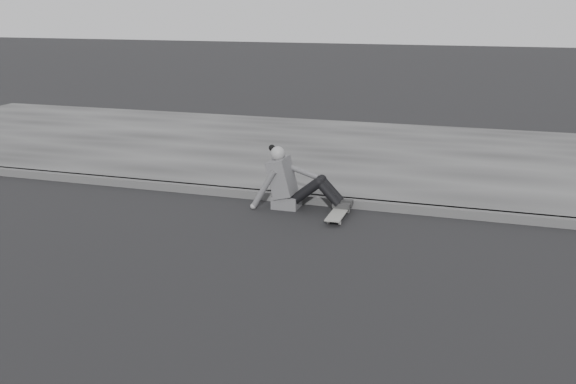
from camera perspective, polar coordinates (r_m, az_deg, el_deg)
name	(u,v)px	position (r m, az deg, el deg)	size (l,w,h in m)	color
ground	(425,296)	(6.47, 12.10, -9.03)	(80.00, 80.00, 0.00)	black
curb	(445,211)	(8.85, 13.80, -1.69)	(24.00, 0.16, 0.12)	#444444
sidewalk	(458,161)	(11.76, 14.85, 2.70)	(24.00, 6.00, 0.12)	#3E3E3E
skateboard	(339,213)	(8.52, 4.52, -1.87)	(0.20, 0.78, 0.09)	gray
seated_woman	(291,183)	(8.85, 0.28, 0.83)	(1.38, 0.46, 0.88)	#4E4E50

